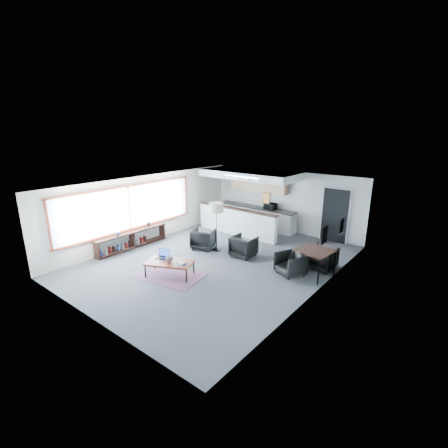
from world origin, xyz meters
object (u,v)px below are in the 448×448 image
Objects in this scene: laptop at (163,255)px; microwave at (270,206)px; book_stack at (182,264)px; dining_chair_far at (322,259)px; floor_lamp at (216,209)px; armchair_right at (244,245)px; dining_chair_near at (290,265)px; armchair_left at (203,238)px; ceramic_pot at (169,259)px; dining_table at (315,252)px; coffee_table at (170,263)px.

microwave is (0.33, 5.80, 0.56)m from laptop.
dining_chair_far is (2.92, 3.34, -0.16)m from book_stack.
floor_lamp is (0.13, 2.43, 1.01)m from laptop.
dining_chair_far is at bearing -166.76° from armchair_right.
floor_lamp reaches higher than laptop.
book_stack is 5.92m from microwave.
dining_chair_far is (0.58, 1.04, 0.01)m from dining_chair_near.
dining_chair_near is at bearing 44.56° from book_stack.
armchair_left is at bearing -97.57° from microwave.
laptop is at bearing 62.27° from armchair_right.
armchair_left is 1.61× the size of microwave.
ceramic_pot reaches higher than dining_chair_far.
book_stack is 0.26× the size of dining_table.
coffee_table is 3.65× the size of laptop.
dining_chair_near is at bearing -3.24° from floor_lamp.
armchair_right is (0.36, 2.64, -0.10)m from book_stack.
ceramic_pot is at bearing -140.29° from dining_table.
laptop is 0.67× the size of dining_chair_near.
dining_table is at bearing 59.21° from dining_chair_near.
dining_table is (2.56, 0.07, 0.35)m from armchair_right.
armchair_right reaches higher than book_stack.
floor_lamp is 3.54× the size of microwave.
microwave is at bearing 137.65° from dining_table.
armchair_right is 0.45× the size of floor_lamp.
laptop is 0.87× the size of microwave.
dining_table is (3.67, 0.22, -0.80)m from floor_lamp.
floor_lamp reaches higher than dining_table.
dining_chair_near is at bearing 168.37° from armchair_right.
microwave is (-3.46, 2.52, 0.76)m from dining_chair_far.
ceramic_pot is at bearing 71.49° from armchair_right.
dining_chair_near is at bearing 64.53° from dining_chair_far.
armchair_left reaches higher than book_stack.
dining_table is at bearing 14.23° from coffee_table.
coffee_table is 2.46× the size of dining_chair_near.
armchair_right is 2.66m from dining_chair_far.
armchair_left is at bearing -174.78° from dining_table.
dining_table reaches higher than laptop.
book_stack is (0.87, -0.06, -0.04)m from laptop.
floor_lamp is 1.58× the size of dining_table.
laptop reaches higher than book_stack.
ceramic_pot is 5.96m from microwave.
ceramic_pot is at bearing -85.18° from microwave.
ceramic_pot reaches higher than book_stack.
laptop is 0.25× the size of floor_lamp.
microwave reaches higher than armchair_left.
armchair_right is (1.23, 2.58, -0.14)m from laptop.
dining_table reaches higher than dining_chair_far.
coffee_table is 4.80m from dining_chair_far.
dining_table is (3.39, 2.76, 0.32)m from coffee_table.
ceramic_pot is 0.13× the size of floor_lamp.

